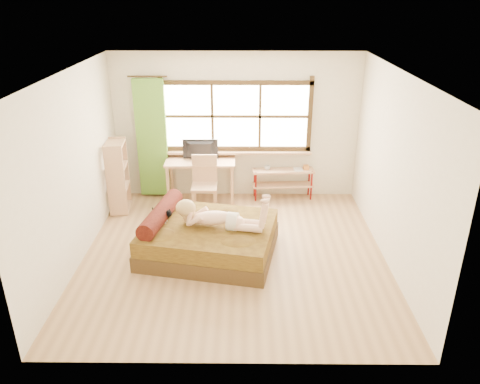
{
  "coord_description": "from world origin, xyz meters",
  "views": [
    {
      "loc": [
        0.15,
        -6.11,
        3.72
      ],
      "look_at": [
        0.09,
        0.2,
        0.94
      ],
      "focal_mm": 35.0,
      "sensor_mm": 36.0,
      "label": 1
    }
  ],
  "objects_px": {
    "bed": "(206,238)",
    "bookshelf": "(118,176)",
    "desk": "(201,166)",
    "pipe_shelf": "(284,177)",
    "chair": "(205,180)",
    "woman": "(218,209)",
    "kitten": "(161,215)"
  },
  "relations": [
    {
      "from": "woman",
      "to": "pipe_shelf",
      "type": "xyz_separation_m",
      "value": [
        1.12,
        2.09,
        -0.34
      ]
    },
    {
      "from": "woman",
      "to": "pipe_shelf",
      "type": "distance_m",
      "value": 2.39
    },
    {
      "from": "bookshelf",
      "to": "chair",
      "type": "bearing_deg",
      "value": -3.67
    },
    {
      "from": "chair",
      "to": "bookshelf",
      "type": "bearing_deg",
      "value": -178.5
    },
    {
      "from": "desk",
      "to": "pipe_shelf",
      "type": "height_order",
      "value": "desk"
    },
    {
      "from": "bed",
      "to": "kitten",
      "type": "relative_size",
      "value": 7.56
    },
    {
      "from": "kitten",
      "to": "woman",
      "type": "bearing_deg",
      "value": 1.19
    },
    {
      "from": "woman",
      "to": "desk",
      "type": "bearing_deg",
      "value": 113.38
    },
    {
      "from": "chair",
      "to": "bookshelf",
      "type": "distance_m",
      "value": 1.53
    },
    {
      "from": "desk",
      "to": "pipe_shelf",
      "type": "xyz_separation_m",
      "value": [
        1.55,
        0.12,
        -0.27
      ]
    },
    {
      "from": "bookshelf",
      "to": "bed",
      "type": "bearing_deg",
      "value": -47.82
    },
    {
      "from": "kitten",
      "to": "chair",
      "type": "bearing_deg",
      "value": 80.83
    },
    {
      "from": "bookshelf",
      "to": "kitten",
      "type": "bearing_deg",
      "value": -60.7
    },
    {
      "from": "bookshelf",
      "to": "woman",
      "type": "bearing_deg",
      "value": -45.75
    },
    {
      "from": "kitten",
      "to": "desk",
      "type": "distance_m",
      "value": 1.87
    },
    {
      "from": "desk",
      "to": "bookshelf",
      "type": "distance_m",
      "value": 1.49
    },
    {
      "from": "bed",
      "to": "woman",
      "type": "relative_size",
      "value": 1.62
    },
    {
      "from": "kitten",
      "to": "desk",
      "type": "bearing_deg",
      "value": 87.47
    },
    {
      "from": "bed",
      "to": "pipe_shelf",
      "type": "relative_size",
      "value": 1.85
    },
    {
      "from": "woman",
      "to": "chair",
      "type": "xyz_separation_m",
      "value": [
        -0.33,
        1.61,
        -0.21
      ]
    },
    {
      "from": "desk",
      "to": "bookshelf",
      "type": "height_order",
      "value": "bookshelf"
    },
    {
      "from": "woman",
      "to": "desk",
      "type": "relative_size",
      "value": 1.04
    },
    {
      "from": "bookshelf",
      "to": "pipe_shelf",
      "type": "bearing_deg",
      "value": 4.38
    },
    {
      "from": "bed",
      "to": "chair",
      "type": "xyz_separation_m",
      "value": [
        -0.14,
        1.55,
        0.3
      ]
    },
    {
      "from": "woman",
      "to": "desk",
      "type": "xyz_separation_m",
      "value": [
        -0.43,
        1.97,
        -0.07
      ]
    },
    {
      "from": "bed",
      "to": "woman",
      "type": "height_order",
      "value": "woman"
    },
    {
      "from": "chair",
      "to": "pipe_shelf",
      "type": "xyz_separation_m",
      "value": [
        1.45,
        0.48,
        -0.13
      ]
    },
    {
      "from": "bed",
      "to": "chair",
      "type": "distance_m",
      "value": 1.59
    },
    {
      "from": "bed",
      "to": "desk",
      "type": "distance_m",
      "value": 1.97
    },
    {
      "from": "desk",
      "to": "chair",
      "type": "distance_m",
      "value": 0.4
    },
    {
      "from": "woman",
      "to": "pipe_shelf",
      "type": "relative_size",
      "value": 1.14
    },
    {
      "from": "bed",
      "to": "bookshelf",
      "type": "height_order",
      "value": "bookshelf"
    }
  ]
}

